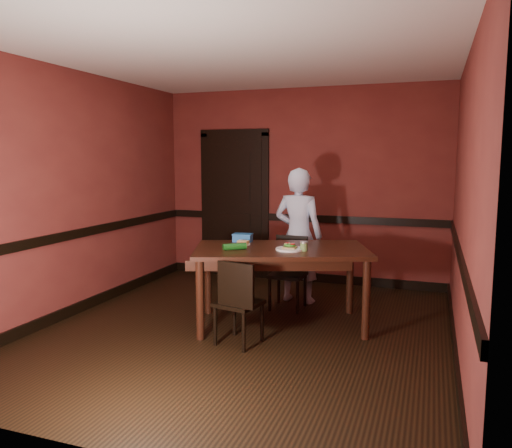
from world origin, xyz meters
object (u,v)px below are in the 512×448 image
Objects in this scene: person at (298,235)px; cheese_saucer at (243,243)px; sandwich_plate at (290,248)px; food_tub at (243,238)px; dining_table at (281,287)px; chair_far at (288,273)px; chair_near at (239,302)px; sauce_jar at (304,246)px.

person is 10.67× the size of cheese_saucer.
sandwich_plate is 1.25× the size of food_tub.
chair_far is (-0.09, 0.59, 0.01)m from dining_table.
person is (-0.06, 0.93, 0.40)m from dining_table.
sandwich_plate is at bearing -109.61° from chair_near.
dining_table is 0.46m from sandwich_plate.
food_tub is at bearing 158.03° from sauce_jar.
person is 7.19× the size of food_tub.
chair_far is 9.06× the size of sauce_jar.
sauce_jar reaches higher than cheese_saucer.
sandwich_plate is (0.18, -1.01, 0.03)m from person.
dining_table is 0.67m from chair_near.
person is at bearing 107.68° from sauce_jar.
food_tub is (-0.77, 0.31, -0.00)m from sauce_jar.
dining_table is 6.21× the size of sandwich_plate.
sandwich_plate is (0.21, -0.68, 0.43)m from chair_far.
dining_table is 1.01m from person.
sandwich_plate is (0.12, -0.09, 0.43)m from dining_table.
chair_near is 2.87× the size of sandwich_plate.
cheese_saucer reaches higher than chair_near.
person is 1.03m from sandwich_plate.
food_tub is at bearing 61.66° from person.
chair_far is 2.95× the size of sandwich_plate.
sauce_jar is (0.15, 0.00, 0.03)m from sandwich_plate.
chair_near is at bearing 88.60° from person.
chair_far reaches higher than dining_table.
food_tub reaches higher than chair_far.
cheese_saucer is at bearing -73.56° from food_tub.
food_tub is at bearing -137.49° from chair_far.
chair_far is 0.89m from sauce_jar.
chair_near is 0.82m from cheese_saucer.
cheese_saucer is 0.21m from food_tub.
sauce_jar is at bearing 1.28° from sandwich_plate.
cheese_saucer is at bearing -119.71° from chair_far.
chair_near is 0.86m from sauce_jar.
sauce_jar reaches higher than chair_near.
chair_far is at bearing 107.18° from sandwich_plate.
cheese_saucer is (-0.34, -0.56, 0.43)m from chair_far.
dining_table is at bearing 161.91° from sauce_jar.
person is (0.16, 1.56, 0.41)m from chair_near.
person is 1.06m from sauce_jar.
cheese_saucer is at bearing 156.11° from dining_table.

